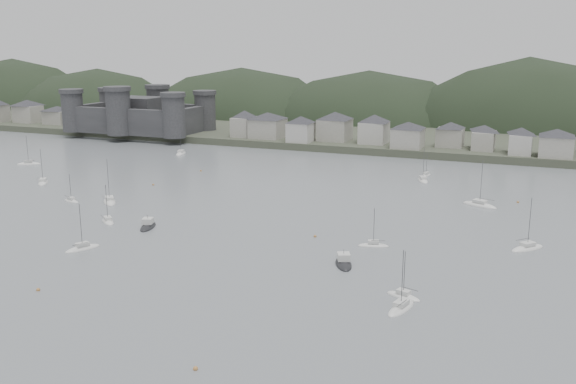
% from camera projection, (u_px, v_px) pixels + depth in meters
% --- Properties ---
extents(ground, '(900.00, 900.00, 0.00)m').
position_uv_depth(ground, '(104.00, 332.00, 96.78)').
color(ground, slate).
rests_on(ground, ground).
extents(far_shore_land, '(900.00, 250.00, 3.00)m').
position_uv_depth(far_shore_land, '(432.00, 119.00, 362.19)').
color(far_shore_land, '#383D2D').
rests_on(far_shore_land, ground).
extents(forested_ridge, '(851.55, 103.94, 102.57)m').
position_uv_depth(forested_ridge, '(432.00, 148.00, 340.27)').
color(forested_ridge, black).
rests_on(forested_ridge, ground).
extents(castle, '(66.00, 43.00, 20.00)m').
position_uv_depth(castle, '(139.00, 114.00, 300.55)').
color(castle, '#313134').
rests_on(castle, far_shore_land).
extents(waterfront_town, '(451.48, 28.46, 12.92)m').
position_uv_depth(waterfront_town, '(516.00, 137.00, 241.29)').
color(waterfront_town, '#9A978D').
rests_on(waterfront_town, far_shore_land).
extents(sailboat_lead, '(6.95, 4.15, 9.09)m').
position_uv_depth(sailboat_lead, '(403.00, 296.00, 110.28)').
color(sailboat_lead, silver).
rests_on(sailboat_lead, ground).
extents(moored_fleet, '(217.88, 166.76, 13.74)m').
position_uv_depth(moored_fleet, '(246.00, 222.00, 156.45)').
color(moored_fleet, silver).
rests_on(moored_fleet, ground).
extents(motor_launch_near, '(6.46, 9.36, 4.09)m').
position_uv_depth(motor_launch_near, '(344.00, 263.00, 126.71)').
color(motor_launch_near, black).
rests_on(motor_launch_near, ground).
extents(motor_launch_far, '(5.59, 9.04, 4.02)m').
position_uv_depth(motor_launch_far, '(148.00, 226.00, 152.49)').
color(motor_launch_far, black).
rests_on(motor_launch_far, ground).
extents(mooring_buoys, '(166.09, 121.84, 0.70)m').
position_uv_depth(mooring_buoys, '(255.00, 229.00, 150.73)').
color(mooring_buoys, '#B1773B').
rests_on(mooring_buoys, ground).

